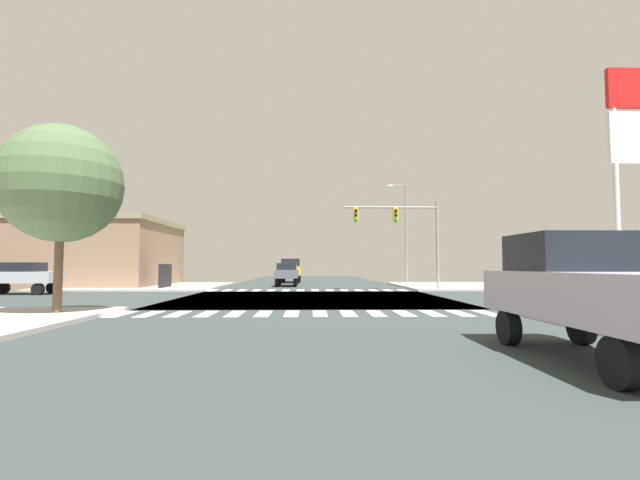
{
  "coord_description": "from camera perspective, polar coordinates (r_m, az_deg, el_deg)",
  "views": [
    {
      "loc": [
        -0.11,
        -23.05,
        1.72
      ],
      "look_at": [
        0.54,
        5.59,
        3.35
      ],
      "focal_mm": 24.77,
      "sensor_mm": 36.0,
      "label": 1
    }
  ],
  "objects": [
    {
      "name": "street_lamp",
      "position": [
        39.25,
        10.73,
        1.9
      ],
      "size": [
        1.78,
        0.32,
        8.82
      ],
      "color": "gray",
      "rests_on": "ground"
    },
    {
      "name": "sedan_farside_1",
      "position": [
        36.44,
        -4.29,
        -4.21
      ],
      "size": [
        1.8,
        4.3,
        1.88
      ],
      "rotation": [
        0.0,
        0.0,
        3.14
      ],
      "color": "black",
      "rests_on": "ground"
    },
    {
      "name": "traffic_signal_mast",
      "position": [
        30.96,
        10.34,
        1.97
      ],
      "size": [
        6.53,
        0.55,
        6.11
      ],
      "color": "gray",
      "rests_on": "ground"
    },
    {
      "name": "sidewalk_corner_ne",
      "position": [
        37.46,
        19.28,
        -5.61
      ],
      "size": [
        12.0,
        12.0,
        0.14
      ],
      "color": "#B2ADA3",
      "rests_on": "ground"
    },
    {
      "name": "crosswalk_near",
      "position": [
        15.84,
        -1.84,
        -9.48
      ],
      "size": [
        13.5,
        2.0,
        0.01
      ],
      "color": "white",
      "rests_on": "ground"
    },
    {
      "name": "gas_station_sign",
      "position": [
        19.01,
        35.28,
        10.26
      ],
      "size": [
        1.6,
        0.2,
        8.58
      ],
      "color": "silver",
      "rests_on": "ground"
    },
    {
      "name": "sedan_queued_3",
      "position": [
        31.6,
        -34.19,
        -3.8
      ],
      "size": [
        4.3,
        1.8,
        1.88
      ],
      "rotation": [
        0.0,
        0.0,
        4.71
      ],
      "color": "black",
      "rests_on": "ground"
    },
    {
      "name": "bank_building",
      "position": [
        40.31,
        -26.97,
        -1.53
      ],
      "size": [
        12.94,
        11.11,
        5.37
      ],
      "color": "#8D6E58",
      "rests_on": "ground"
    },
    {
      "name": "sidewalk_corner_nw",
      "position": [
        37.38,
        -21.58,
        -5.57
      ],
      "size": [
        12.0,
        12.0,
        0.14
      ],
      "color": "#ADAD9D",
      "rests_on": "ground"
    },
    {
      "name": "ground",
      "position": [
        23.12,
        -1.04,
        -7.59
      ],
      "size": [
        90.0,
        90.0,
        0.05
      ],
      "color": "#2E3737"
    },
    {
      "name": "crosswalk_far",
      "position": [
        30.4,
        -1.58,
        -6.5
      ],
      "size": [
        13.5,
        2.0,
        0.01
      ],
      "color": "white",
      "rests_on": "ground"
    },
    {
      "name": "sidewalk_tree",
      "position": [
        17.45,
        -30.44,
        6.25
      ],
      "size": [
        3.99,
        3.99,
        6.47
      ],
      "color": "brown",
      "rests_on": "ground"
    },
    {
      "name": "pickup_nearside_1",
      "position": [
        9.5,
        31.38,
        -5.36
      ],
      "size": [
        2.0,
        5.1,
        2.35
      ],
      "color": "black",
      "rests_on": "ground"
    },
    {
      "name": "pickup_trailing_2",
      "position": [
        44.0,
        -3.78,
        -3.82
      ],
      "size": [
        2.0,
        5.1,
        2.35
      ],
      "rotation": [
        0.0,
        0.0,
        3.14
      ],
      "color": "black",
      "rests_on": "ground"
    }
  ]
}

